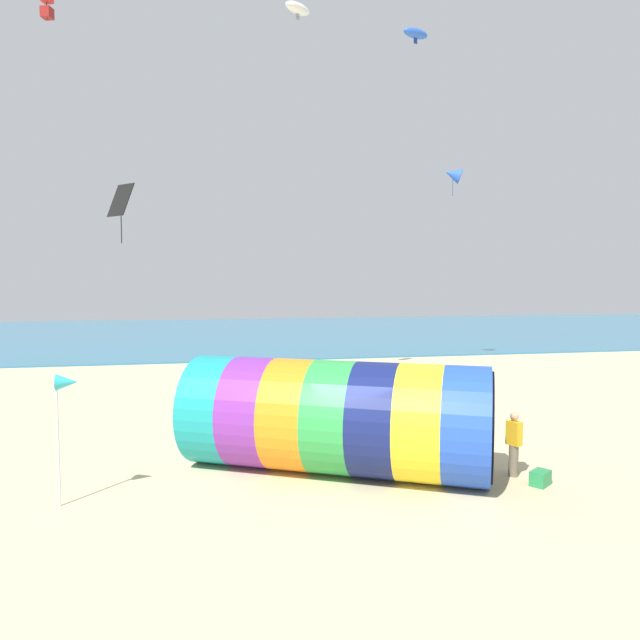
{
  "coord_description": "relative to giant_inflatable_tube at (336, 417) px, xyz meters",
  "views": [
    {
      "loc": [
        -3.72,
        -13.77,
        4.97
      ],
      "look_at": [
        -0.47,
        2.47,
        3.85
      ],
      "focal_mm": 32.0,
      "sensor_mm": 36.0,
      "label": 1
    }
  ],
  "objects": [
    {
      "name": "kite_blue_delta",
      "position": [
        10.75,
        16.87,
        9.67
      ],
      "size": [
        1.41,
        1.28,
        1.8
      ],
      "color": "blue"
    },
    {
      "name": "bystander_near_water",
      "position": [
        -2.29,
        9.07,
        -0.57
      ],
      "size": [
        0.29,
        0.4,
        1.74
      ],
      "color": "black",
      "rests_on": "ground"
    },
    {
      "name": "giant_inflatable_tube",
      "position": [
        0.0,
        0.0,
        0.0
      ],
      "size": [
        8.25,
        6.15,
        2.93
      ],
      "color": "teal",
      "rests_on": "ground"
    },
    {
      "name": "beach_flag",
      "position": [
        -6.31,
        -1.01,
        1.16
      ],
      "size": [
        0.47,
        0.36,
        2.95
      ],
      "color": "silver",
      "rests_on": "ground"
    },
    {
      "name": "cooler_box",
      "position": [
        4.68,
        -1.93,
        -1.28
      ],
      "size": [
        0.63,
        0.6,
        0.36
      ],
      "primitive_type": "cube",
      "rotation": [
        0.0,
        0.0,
        0.62
      ],
      "color": "#268C4C",
      "rests_on": "ground"
    },
    {
      "name": "kite_blue_parafoil",
      "position": [
        4.66,
        6.92,
        12.91
      ],
      "size": [
        1.2,
        0.8,
        0.59
      ],
      "color": "blue"
    },
    {
      "name": "ground_plane",
      "position": [
        0.45,
        -0.46,
        -1.46
      ],
      "size": [
        120.0,
        120.0,
        0.0
      ],
      "primitive_type": "plane",
      "color": "#CCBA8C"
    },
    {
      "name": "kite_black_diamond",
      "position": [
        -6.15,
        6.83,
        6.32
      ],
      "size": [
        1.0,
        0.99,
        2.09
      ],
      "color": "black"
    },
    {
      "name": "kite_handler",
      "position": [
        4.38,
        -1.2,
        -0.61
      ],
      "size": [
        0.34,
        0.42,
        1.67
      ],
      "color": "#726651",
      "rests_on": "ground"
    },
    {
      "name": "sea",
      "position": [
        0.45,
        41.13,
        -1.41
      ],
      "size": [
        120.0,
        40.0,
        0.1
      ],
      "primitive_type": "cube",
      "color": "teal",
      "rests_on": "ground"
    },
    {
      "name": "kite_white_parafoil",
      "position": [
        0.73,
        10.69,
        15.18
      ],
      "size": [
        1.46,
        1.26,
        0.76
      ],
      "color": "white"
    },
    {
      "name": "kite_red_box",
      "position": [
        -7.86,
        4.78,
        11.83
      ],
      "size": [
        0.37,
        0.37,
        0.84
      ],
      "color": "red"
    }
  ]
}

